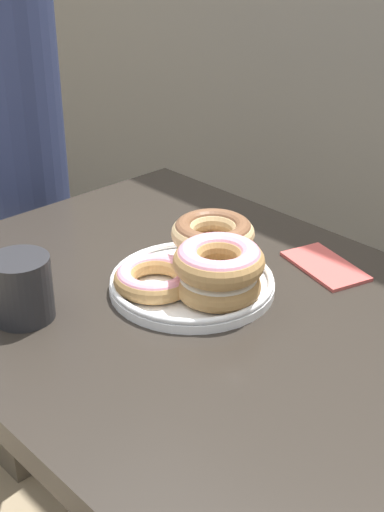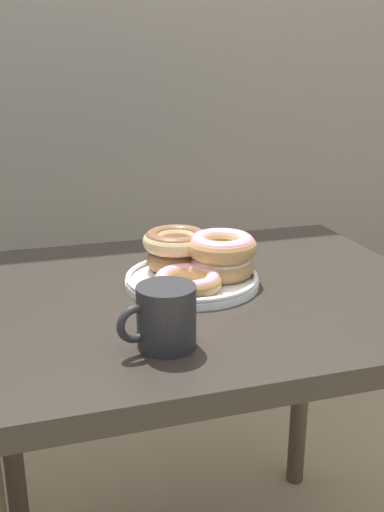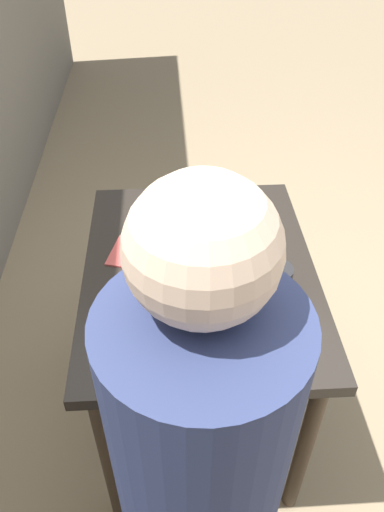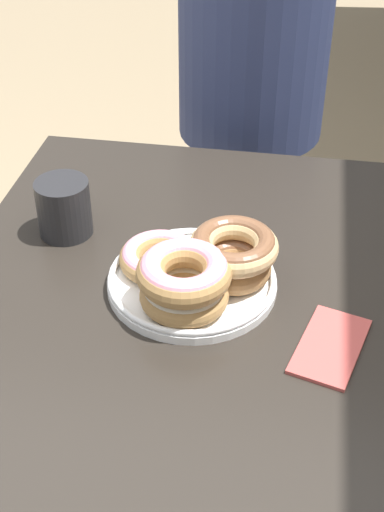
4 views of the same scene
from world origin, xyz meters
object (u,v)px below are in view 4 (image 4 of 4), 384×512
Objects in this scene: napkin at (330,346)px; dining_table at (176,339)px; donut_plate at (197,270)px; coffee_mug at (64,206)px; person_figure at (252,88)px.

dining_table is at bearing -110.77° from napkin.
dining_table is at bearing -94.83° from donut_plate.
donut_plate is (0.00, 0.03, 0.15)m from dining_table.
donut_plate is at bearing 62.97° from coffee_mug.
person_figure is (-0.69, 0.01, -0.01)m from donut_plate.
person_figure is (-0.69, 0.05, 0.14)m from dining_table.
coffee_mug reaches higher than napkin.
dining_table is 0.15m from donut_plate.
person_figure is 0.80m from napkin.
dining_table is 7.26× the size of coffee_mug.
dining_table is 3.07× the size of donut_plate.
dining_table is 0.28m from napkin.
dining_table is 0.29m from coffee_mug.
person_figure is 9.14× the size of napkin.
donut_plate is 0.69m from person_figure.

